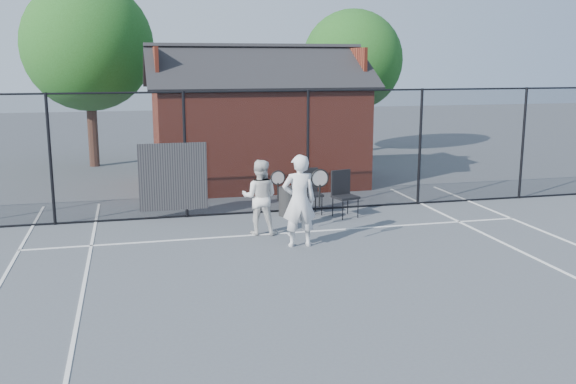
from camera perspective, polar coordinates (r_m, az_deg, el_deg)
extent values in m
plane|color=#4B4F55|center=(11.22, 3.73, -7.57)|extent=(80.00, 80.00, 0.00)
cube|color=silver|center=(13.98, 0.00, -3.65)|extent=(11.00, 0.06, 0.01)
cube|color=silver|center=(8.92, -18.70, -13.34)|extent=(0.06, 18.00, 0.01)
cube|color=silver|center=(13.84, 0.15, -3.81)|extent=(0.06, 0.30, 0.01)
cylinder|color=black|center=(15.35, -20.36, 2.69)|extent=(0.07, 0.07, 3.00)
cylinder|color=black|center=(15.30, -9.13, 3.24)|extent=(0.07, 0.07, 3.00)
cylinder|color=black|center=(15.83, 1.77, 3.66)|extent=(0.07, 0.07, 3.00)
cylinder|color=black|center=(16.88, 11.65, 3.92)|extent=(0.07, 0.07, 3.00)
cylinder|color=black|center=(18.37, 20.15, 4.06)|extent=(0.07, 0.07, 3.00)
cylinder|color=black|center=(15.45, -1.81, 8.94)|extent=(22.00, 0.04, 0.04)
cylinder|color=black|center=(15.86, -1.74, -1.73)|extent=(22.00, 0.04, 0.04)
cube|color=black|center=(15.59, -1.77, 3.54)|extent=(22.00, 3.00, 0.01)
cube|color=black|center=(15.34, -10.18, 1.34)|extent=(1.60, 0.04, 1.60)
cube|color=maroon|center=(19.58, -2.82, 5.17)|extent=(6.00, 4.00, 3.00)
cube|color=black|center=(18.48, -2.27, 11.11)|extent=(6.50, 2.36, 1.32)
cube|color=black|center=(20.44, -3.43, 11.14)|extent=(6.50, 2.36, 1.32)
cube|color=maroon|center=(19.11, -11.76, 10.89)|extent=(0.10, 2.80, 1.06)
cube|color=maroon|center=(20.23, 5.50, 11.10)|extent=(0.10, 2.80, 1.06)
cylinder|color=black|center=(23.75, -16.96, 5.22)|extent=(0.36, 0.36, 2.52)
sphere|color=#1C4614|center=(23.63, -17.38, 12.32)|extent=(4.48, 4.48, 4.48)
cylinder|color=black|center=(26.23, 5.65, 5.90)|extent=(0.36, 0.36, 2.23)
sphere|color=#1C4614|center=(26.10, 5.76, 11.59)|extent=(3.97, 3.97, 3.97)
imported|color=silver|center=(12.80, 1.00, -0.79)|extent=(0.70, 0.48, 1.87)
torus|color=black|center=(12.43, 2.84, 1.23)|extent=(0.37, 0.03, 0.37)
cylinder|color=black|center=(12.50, 2.82, -0.34)|extent=(0.03, 0.03, 0.45)
imported|color=silver|center=(13.76, -2.52, -0.46)|extent=(0.94, 0.83, 1.62)
torus|color=black|center=(13.43, -0.91, 1.27)|extent=(0.32, 0.03, 0.32)
cylinder|color=black|center=(13.49, -0.90, 0.01)|extent=(0.03, 0.03, 0.39)
cube|color=black|center=(15.60, 2.01, -0.03)|extent=(0.56, 0.58, 1.08)
cube|color=black|center=(15.35, 5.13, -0.25)|extent=(0.64, 0.66, 1.09)
cylinder|color=#242424|center=(15.50, 0.04, -0.83)|extent=(0.55, 0.55, 0.69)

